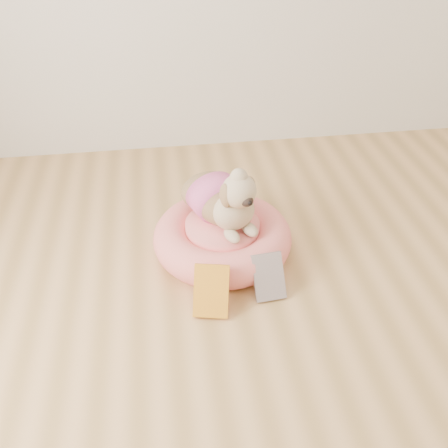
{
  "coord_description": "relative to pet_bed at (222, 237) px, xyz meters",
  "views": [
    {
      "loc": [
        -0.42,
        -0.61,
        1.48
      ],
      "look_at": [
        -0.17,
        1.13,
        0.19
      ],
      "focal_mm": 40.0,
      "sensor_mm": 36.0,
      "label": 1
    }
  ],
  "objects": [
    {
      "name": "dog",
      "position": [
        0.01,
        0.02,
        0.25
      ],
      "size": [
        0.46,
        0.53,
        0.33
      ],
      "primitive_type": null,
      "rotation": [
        0.0,
        0.0,
        0.39
      ],
      "color": "brown",
      "rests_on": "pet_bed"
    },
    {
      "name": "book_white",
      "position": [
        0.15,
        -0.3,
        0.01
      ],
      "size": [
        0.14,
        0.14,
        0.17
      ],
      "primitive_type": "cube",
      "rotation": [
        -0.62,
        0.0,
        0.09
      ],
      "color": "white",
      "rests_on": "floor"
    },
    {
      "name": "pet_bed",
      "position": [
        0.0,
        0.0,
        0.0
      ],
      "size": [
        0.63,
        0.63,
        0.16
      ],
      "color": "#FF8263",
      "rests_on": "floor"
    },
    {
      "name": "book_yellow",
      "position": [
        -0.1,
        -0.35,
        0.02
      ],
      "size": [
        0.17,
        0.17,
        0.19
      ],
      "primitive_type": "cube",
      "rotation": [
        -0.61,
        0.0,
        -0.21
      ],
      "color": "yellow",
      "rests_on": "floor"
    }
  ]
}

